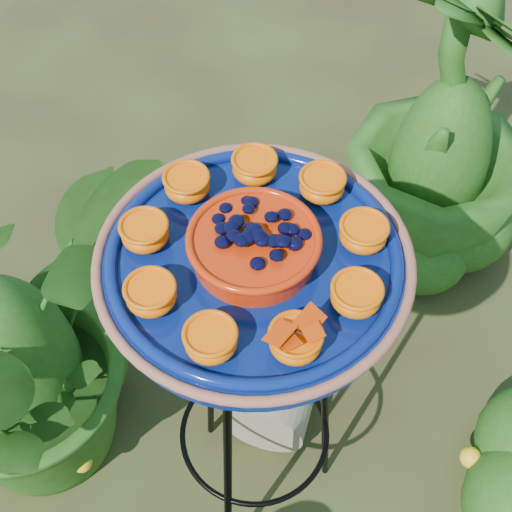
% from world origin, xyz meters
% --- Properties ---
extents(ground_plane, '(20.00, 20.00, 0.00)m').
position_xyz_m(ground_plane, '(0.00, 0.00, 0.00)').
color(ground_plane, black).
rests_on(ground_plane, ground).
extents(tripod_stand, '(0.41, 0.41, 0.95)m').
position_xyz_m(tripod_stand, '(-0.11, 0.04, 0.58)').
color(tripod_stand, black).
rests_on(tripod_stand, ground).
extents(feeder_dish, '(0.57, 0.57, 0.11)m').
position_xyz_m(feeder_dish, '(-0.11, 0.04, 0.99)').
color(feeder_dish, navy).
rests_on(feeder_dish, tripod_stand).
extents(driftwood_log, '(0.60, 0.61, 0.21)m').
position_xyz_m(driftwood_log, '(0.17, 0.35, 0.11)').
color(driftwood_log, gray).
rests_on(driftwood_log, ground).
extents(shrub_back_left, '(1.02, 1.01, 0.86)m').
position_xyz_m(shrub_back_left, '(-0.54, 0.46, 0.43)').
color(shrub_back_left, '#224412').
rests_on(shrub_back_left, ground).
extents(shrub_back_right, '(0.69, 0.69, 0.98)m').
position_xyz_m(shrub_back_right, '(0.76, 0.54, 0.49)').
color(shrub_back_right, '#224412').
rests_on(shrub_back_right, ground).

